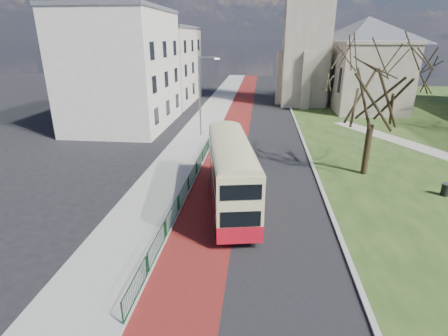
# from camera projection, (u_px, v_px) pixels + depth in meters

# --- Properties ---
(ground) EXTENTS (160.00, 160.00, 0.00)m
(ground) POSITION_uv_depth(u_px,v_px,m) (226.00, 222.00, 19.85)
(ground) COLOR black
(ground) RESTS_ON ground
(road_carriageway) EXTENTS (9.00, 120.00, 0.01)m
(road_carriageway) POSITION_uv_depth(u_px,v_px,m) (258.00, 133.00, 38.32)
(road_carriageway) COLOR black
(road_carriageway) RESTS_ON ground
(bus_lane) EXTENTS (3.40, 120.00, 0.01)m
(bus_lane) POSITION_uv_depth(u_px,v_px,m) (233.00, 132.00, 38.58)
(bus_lane) COLOR #591414
(bus_lane) RESTS_ON ground
(pavement_west) EXTENTS (4.00, 120.00, 0.12)m
(pavement_west) POSITION_uv_depth(u_px,v_px,m) (199.00, 131.00, 38.93)
(pavement_west) COLOR gray
(pavement_west) RESTS_ON ground
(kerb_west) EXTENTS (0.25, 120.00, 0.13)m
(kerb_west) POSITION_uv_depth(u_px,v_px,m) (217.00, 131.00, 38.74)
(kerb_west) COLOR #999993
(kerb_west) RESTS_ON ground
(kerb_east) EXTENTS (0.25, 80.00, 0.13)m
(kerb_east) POSITION_uv_depth(u_px,v_px,m) (299.00, 129.00, 39.71)
(kerb_east) COLOR #999993
(kerb_east) RESTS_ON ground
(pedestrian_railing) EXTENTS (0.07, 24.00, 1.12)m
(pedestrian_railing) POSITION_uv_depth(u_px,v_px,m) (189.00, 184.00, 23.67)
(pedestrian_railing) COLOR #0D3A1C
(pedestrian_railing) RESTS_ON ground
(gothic_church) EXTENTS (16.38, 18.00, 40.00)m
(gothic_church) POSITION_uv_depth(u_px,v_px,m) (341.00, 12.00, 49.35)
(gothic_church) COLOR gray
(gothic_church) RESTS_ON ground
(street_block_near) EXTENTS (10.30, 14.30, 13.00)m
(street_block_near) POSITION_uv_depth(u_px,v_px,m) (122.00, 69.00, 39.40)
(street_block_near) COLOR beige
(street_block_near) RESTS_ON ground
(street_block_far) EXTENTS (10.30, 16.30, 11.50)m
(street_block_far) POSITION_uv_depth(u_px,v_px,m) (161.00, 65.00, 54.55)
(street_block_far) COLOR beige
(street_block_far) RESTS_ON ground
(streetlamp) EXTENTS (2.13, 0.18, 8.00)m
(streetlamp) POSITION_uv_depth(u_px,v_px,m) (201.00, 92.00, 35.41)
(streetlamp) COLOR gray
(streetlamp) RESTS_ON pavement_west
(bus) EXTENTS (4.00, 10.12, 4.13)m
(bus) POSITION_uv_depth(u_px,v_px,m) (231.00, 171.00, 20.90)
(bus) COLOR #AC0F1E
(bus) RESTS_ON ground
(winter_tree_near) EXTENTS (8.62, 8.62, 9.87)m
(winter_tree_near) POSITION_uv_depth(u_px,v_px,m) (377.00, 83.00, 24.44)
(winter_tree_near) COLOR black
(winter_tree_near) RESTS_ON grass_green
(litter_bin) EXTENTS (0.67, 0.67, 0.86)m
(litter_bin) POSITION_uv_depth(u_px,v_px,m) (445.00, 189.00, 22.96)
(litter_bin) COLOR black
(litter_bin) RESTS_ON grass_green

